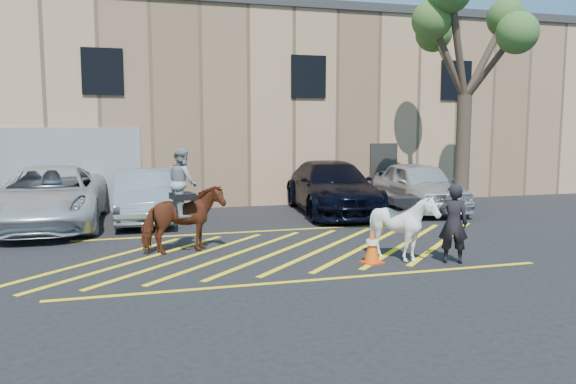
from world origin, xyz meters
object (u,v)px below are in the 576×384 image
object	(u,v)px
car_white_pickup	(49,197)
car_silver_sedan	(143,195)
mounted_bay	(183,211)
tree	(467,32)
car_blue_suv	(332,187)
saddled_white	(403,226)
handler	(453,224)
traffic_cone	(372,246)
car_white_suv	(419,186)

from	to	relation	value
car_white_pickup	car_silver_sedan	xyz separation A→B (m)	(2.58, 0.34, -0.08)
mounted_bay	tree	xyz separation A→B (m)	(8.94, 2.81, 4.73)
car_blue_suv	tree	distance (m)	6.35
car_white_pickup	saddled_white	world-z (taller)	car_white_pickup
car_white_pickup	mounted_bay	xyz separation A→B (m)	(3.32, -4.38, 0.11)
handler	tree	bearing A→B (deg)	-100.30
handler	car_silver_sedan	bearing A→B (deg)	-25.91
handler	traffic_cone	bearing A→B (deg)	9.16
car_white_suv	tree	world-z (taller)	tree
car_blue_suv	tree	size ratio (longest dim) A/B	0.79
car_white_pickup	traffic_cone	bearing A→B (deg)	-41.14
handler	saddled_white	bearing A→B (deg)	-2.81
saddled_white	traffic_cone	size ratio (longest dim) A/B	2.07
saddled_white	traffic_cone	bearing A→B (deg)	-178.10
saddled_white	tree	bearing A→B (deg)	46.92
car_white_pickup	car_silver_sedan	distance (m)	2.61
car_white_suv	mounted_bay	bearing A→B (deg)	-147.58
car_silver_sedan	car_white_suv	bearing A→B (deg)	-2.21
handler	saddled_white	distance (m)	1.01
car_blue_suv	mounted_bay	bearing A→B (deg)	-132.86
traffic_cone	mounted_bay	bearing A→B (deg)	150.85
car_white_pickup	car_blue_suv	size ratio (longest dim) A/B	1.06
handler	car_white_pickup	bearing A→B (deg)	-14.41
car_white_pickup	handler	size ratio (longest dim) A/B	3.70
car_white_suv	saddled_white	bearing A→B (deg)	-116.60
car_blue_suv	mounted_bay	distance (m)	7.04
car_white_pickup	mounted_bay	distance (m)	5.50
car_white_pickup	handler	world-z (taller)	car_white_pickup
mounted_bay	saddled_white	size ratio (longest dim) A/B	1.57
car_blue_suv	traffic_cone	size ratio (longest dim) A/B	7.92
car_silver_sedan	mounted_bay	xyz separation A→B (m)	(0.74, -4.72, 0.19)
saddled_white	tree	xyz separation A→B (m)	(4.52, 4.84, 4.96)
traffic_cone	tree	bearing A→B (deg)	42.81
car_blue_suv	saddled_white	xyz separation A→B (m)	(-0.87, -6.68, -0.10)
tree	mounted_bay	bearing A→B (deg)	-162.57
traffic_cone	car_white_pickup	bearing A→B (deg)	137.45
car_blue_suv	car_white_suv	distance (m)	3.04
car_blue_suv	handler	size ratio (longest dim) A/B	3.48
car_blue_suv	handler	bearing A→B (deg)	-83.96
mounted_bay	traffic_cone	distance (m)	4.26
car_white_pickup	car_white_suv	distance (m)	11.63
car_blue_suv	traffic_cone	bearing A→B (deg)	-97.58
car_blue_suv	tree	xyz separation A→B (m)	(3.65, -1.84, 4.85)
car_white_pickup	traffic_cone	xyz separation A→B (m)	(7.01, -6.43, -0.49)
car_silver_sedan	car_white_suv	xyz separation A→B (m)	(9.04, -0.38, 0.05)
tree	handler	bearing A→B (deg)	-124.38
car_white_suv	mounted_bay	size ratio (longest dim) A/B	2.04
car_blue_suv	mounted_bay	size ratio (longest dim) A/B	2.43
car_white_pickup	traffic_cone	distance (m)	9.53
mounted_bay	saddled_white	xyz separation A→B (m)	(4.41, -2.03, -0.23)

